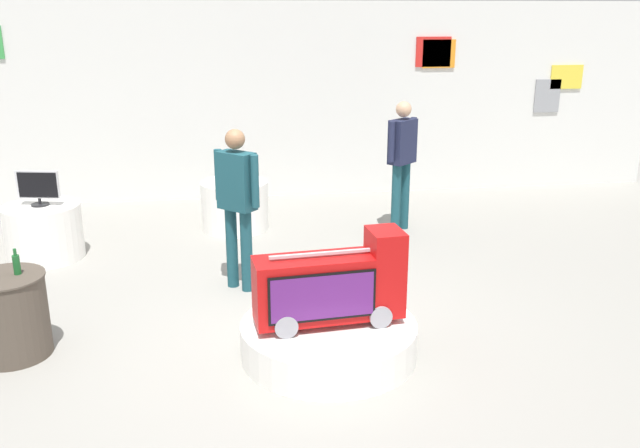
# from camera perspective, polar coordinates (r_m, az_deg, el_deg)

# --- Properties ---
(ground_plane) EXTENTS (30.00, 30.00, 0.00)m
(ground_plane) POSITION_cam_1_polar(r_m,az_deg,el_deg) (6.28, -3.18, -8.77)
(ground_plane) COLOR gray
(back_wall_display) EXTENTS (12.99, 0.13, 2.93)m
(back_wall_display) POSITION_cam_1_polar(r_m,az_deg,el_deg) (10.38, -5.81, 10.17)
(back_wall_display) COLOR silver
(back_wall_display) RESTS_ON ground
(main_display_pedestal) EXTENTS (1.48, 1.48, 0.29)m
(main_display_pedestal) POSITION_cam_1_polar(r_m,az_deg,el_deg) (5.76, 0.73, -9.67)
(main_display_pedestal) COLOR white
(main_display_pedestal) RESTS_ON ground
(novelty_firetruck_tv) EXTENTS (1.25, 0.49, 0.78)m
(novelty_firetruck_tv) POSITION_cam_1_polar(r_m,az_deg,el_deg) (5.56, 1.03, -5.34)
(novelty_firetruck_tv) COLOR gray
(novelty_firetruck_tv) RESTS_ON main_display_pedestal
(display_pedestal_left_rear) EXTENTS (0.88, 0.88, 0.64)m
(display_pedestal_left_rear) POSITION_cam_1_polar(r_m,az_deg,el_deg) (9.02, -7.18, 1.58)
(display_pedestal_left_rear) COLOR white
(display_pedestal_left_rear) RESTS_ON ground
(tv_on_left_rear) EXTENTS (0.38, 0.23, 0.34)m
(tv_on_left_rear) POSITION_cam_1_polar(r_m,az_deg,el_deg) (8.90, -7.30, 4.63)
(tv_on_left_rear) COLOR black
(tv_on_left_rear) RESTS_ON display_pedestal_left_rear
(display_pedestal_center_rear) EXTENTS (0.87, 0.87, 0.64)m
(display_pedestal_center_rear) POSITION_cam_1_polar(r_m,az_deg,el_deg) (8.51, -22.27, -0.62)
(display_pedestal_center_rear) COLOR white
(display_pedestal_center_rear) RESTS_ON ground
(tv_on_center_rear) EXTENTS (0.49, 0.20, 0.41)m
(tv_on_center_rear) POSITION_cam_1_polar(r_m,az_deg,el_deg) (8.36, -22.69, 2.91)
(tv_on_center_rear) COLOR black
(tv_on_center_rear) RESTS_ON display_pedestal_center_rear
(side_table_round) EXTENTS (0.64, 0.64, 0.71)m
(side_table_round) POSITION_cam_1_polar(r_m,az_deg,el_deg) (6.23, -24.71, -6.99)
(side_table_round) COLOR #4C4238
(side_table_round) RESTS_ON ground
(bottle_on_side_table) EXTENTS (0.06, 0.06, 0.22)m
(bottle_on_side_table) POSITION_cam_1_polar(r_m,az_deg,el_deg) (6.07, -24.22, -3.09)
(bottle_on_side_table) COLOR #195926
(bottle_on_side_table) RESTS_ON side_table_round
(shopper_browsing_near_truck) EXTENTS (0.45, 0.40, 1.70)m
(shopper_browsing_near_truck) POSITION_cam_1_polar(r_m,az_deg,el_deg) (8.80, 6.92, 5.72)
(shopper_browsing_near_truck) COLOR #194751
(shopper_browsing_near_truck) RESTS_ON ground
(shopper_browsing_rear) EXTENTS (0.43, 0.41, 1.68)m
(shopper_browsing_rear) POSITION_cam_1_polar(r_m,az_deg,el_deg) (6.86, -7.00, 2.23)
(shopper_browsing_rear) COLOR #194751
(shopper_browsing_rear) RESTS_ON ground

